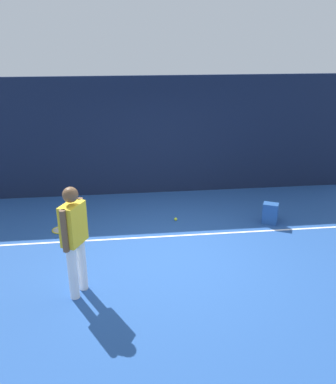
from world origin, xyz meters
name	(u,v)px	position (x,y,z in m)	size (l,w,h in m)	color
ground_plane	(171,252)	(0.00, 0.00, 0.00)	(12.00, 12.00, 0.00)	#234C93
back_fence	(155,136)	(0.00, 3.00, 1.39)	(10.00, 0.10, 2.78)	#141E38
court_line	(167,236)	(0.00, 0.61, 0.00)	(9.00, 0.05, 0.00)	white
tennis_player	(74,235)	(-1.51, -1.04, 0.97)	(0.38, 0.48, 1.70)	white
tennis_racket	(61,229)	(-2.06, 1.12, 0.01)	(0.52, 0.59, 0.03)	black
backpack	(270,214)	(2.17, 0.95, 0.21)	(0.36, 0.37, 0.44)	#1E478C
tennis_ball_near_player	(176,219)	(0.27, 1.29, 0.03)	(0.07, 0.07, 0.07)	#CCE033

